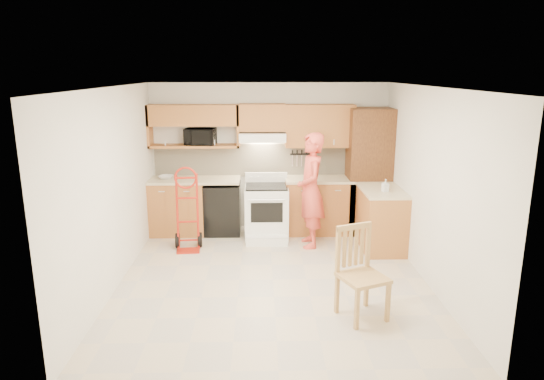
{
  "coord_description": "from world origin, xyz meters",
  "views": [
    {
      "loc": [
        -0.16,
        -5.91,
        2.7
      ],
      "look_at": [
        0.0,
        0.5,
        1.1
      ],
      "focal_mm": 31.87,
      "sensor_mm": 36.0,
      "label": 1
    }
  ],
  "objects_px": {
    "microwave": "(200,137)",
    "person": "(311,190)",
    "dining_chair": "(363,274)",
    "hand_truck": "(187,213)",
    "range": "(267,208)"
  },
  "relations": [
    {
      "from": "range",
      "to": "microwave",
      "type": "bearing_deg",
      "value": 157.68
    },
    {
      "from": "person",
      "to": "dining_chair",
      "type": "bearing_deg",
      "value": 4.26
    },
    {
      "from": "person",
      "to": "hand_truck",
      "type": "bearing_deg",
      "value": -90.06
    },
    {
      "from": "range",
      "to": "dining_chair",
      "type": "bearing_deg",
      "value": -68.87
    },
    {
      "from": "microwave",
      "to": "person",
      "type": "distance_m",
      "value": 2.08
    },
    {
      "from": "person",
      "to": "range",
      "type": "bearing_deg",
      "value": -121.92
    },
    {
      "from": "microwave",
      "to": "person",
      "type": "xyz_separation_m",
      "value": [
        1.77,
        -0.8,
        -0.73
      ]
    },
    {
      "from": "microwave",
      "to": "hand_truck",
      "type": "xyz_separation_m",
      "value": [
        -0.12,
        -0.94,
        -1.04
      ]
    },
    {
      "from": "hand_truck",
      "to": "microwave",
      "type": "bearing_deg",
      "value": 78.01
    },
    {
      "from": "microwave",
      "to": "dining_chair",
      "type": "height_order",
      "value": "microwave"
    },
    {
      "from": "dining_chair",
      "to": "microwave",
      "type": "bearing_deg",
      "value": 101.61
    },
    {
      "from": "hand_truck",
      "to": "range",
      "type": "bearing_deg",
      "value": 17.69
    },
    {
      "from": "range",
      "to": "dining_chair",
      "type": "height_order",
      "value": "same"
    },
    {
      "from": "dining_chair",
      "to": "range",
      "type": "bearing_deg",
      "value": 88.43
    },
    {
      "from": "microwave",
      "to": "dining_chair",
      "type": "distance_m",
      "value": 3.92
    }
  ]
}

